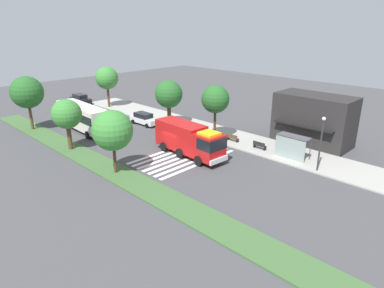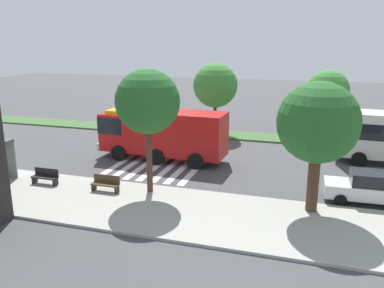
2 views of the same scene
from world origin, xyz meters
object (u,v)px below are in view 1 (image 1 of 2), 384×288
(parked_car_mid, at_px, (144,119))
(street_lamp, at_px, (321,139))
(fire_truck, at_px, (190,139))
(bench_near_shelter, at_px, (260,145))
(sidewalk_tree_far_west, at_px, (107,78))
(median_tree_far_west, at_px, (27,92))
(transit_bus, at_px, (82,116))
(bench_west_of_shelter, at_px, (233,138))
(median_tree_west, at_px, (67,114))
(median_tree_center, at_px, (112,131))
(sidewalk_tree_center, at_px, (215,99))
(sidewalk_tree_west, at_px, (169,95))
(bus_stop_shelter, at_px, (292,143))
(parked_car_west, at_px, (81,99))

(parked_car_mid, bearing_deg, street_lamp, 2.22)
(fire_truck, height_order, bench_near_shelter, fire_truck)
(bench_near_shelter, xyz_separation_m, sidewalk_tree_far_west, (-30.98, -0.70, 4.53))
(parked_car_mid, height_order, sidewalk_tree_far_west, sidewalk_tree_far_west)
(street_lamp, bearing_deg, bench_near_shelter, 171.76)
(median_tree_far_west, bearing_deg, fire_truck, 20.70)
(fire_truck, height_order, transit_bus, fire_truck)
(bench_west_of_shelter, relative_size, sidewalk_tree_far_west, 0.23)
(fire_truck, distance_m, median_tree_west, 14.34)
(parked_car_mid, distance_m, street_lamp, 25.88)
(bench_west_of_shelter, distance_m, median_tree_far_west, 28.12)
(bench_west_of_shelter, xyz_separation_m, median_tree_center, (-2.41, -15.50, 3.86))
(street_lamp, distance_m, sidewalk_tree_far_west, 38.61)
(parked_car_mid, distance_m, transit_bus, 8.63)
(sidewalk_tree_center, relative_size, median_tree_center, 1.08)
(sidewalk_tree_far_west, height_order, median_tree_center, sidewalk_tree_far_west)
(transit_bus, height_order, sidewalk_tree_west, sidewalk_tree_west)
(bus_stop_shelter, height_order, sidewalk_tree_far_west, sidewalk_tree_far_west)
(parked_car_west, height_order, bench_west_of_shelter, parked_car_west)
(transit_bus, distance_m, bench_near_shelter, 24.25)
(fire_truck, relative_size, parked_car_mid, 1.94)
(parked_car_west, height_order, bench_near_shelter, parked_car_west)
(parked_car_mid, bearing_deg, fire_truck, -18.52)
(parked_car_west, relative_size, street_lamp, 0.86)
(parked_car_west, relative_size, median_tree_center, 0.75)
(fire_truck, relative_size, sidewalk_tree_far_west, 1.34)
(parked_car_mid, bearing_deg, transit_bus, -117.21)
(parked_car_mid, distance_m, bus_stop_shelter, 22.31)
(fire_truck, height_order, parked_car_west, fire_truck)
(parked_car_west, distance_m, bus_stop_shelter, 41.08)
(parked_car_mid, xyz_separation_m, bench_west_of_shelter, (14.11, 2.90, -0.28))
(sidewalk_tree_center, bearing_deg, street_lamp, -1.64)
(parked_car_mid, distance_m, bench_near_shelter, 18.32)
(bus_stop_shelter, height_order, sidewalk_tree_center, sidewalk_tree_center)
(transit_bus, bearing_deg, sidewalk_tree_center, -144.94)
(fire_truck, distance_m, transit_bus, 17.67)
(sidewalk_tree_west, bearing_deg, bench_west_of_shelter, 3.62)
(sidewalk_tree_west, bearing_deg, median_tree_center, -59.74)
(median_tree_center, bearing_deg, fire_truck, 77.24)
(bus_stop_shelter, height_order, median_tree_center, median_tree_center)
(street_lamp, xyz_separation_m, sidewalk_tree_west, (-22.62, 0.40, 1.10))
(parked_car_west, distance_m, sidewalk_tree_west, 22.34)
(fire_truck, xyz_separation_m, bench_near_shelter, (4.46, 7.00, -1.42))
(transit_bus, distance_m, sidewalk_tree_far_west, 13.88)
(parked_car_mid, distance_m, median_tree_center, 17.56)
(fire_truck, distance_m, median_tree_far_west, 24.28)
(parked_car_west, bearing_deg, sidewalk_tree_far_west, 19.51)
(parked_car_west, height_order, transit_bus, transit_bus)
(parked_car_mid, bearing_deg, sidewalk_tree_far_west, 168.51)
(bus_stop_shelter, bearing_deg, median_tree_west, -141.85)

